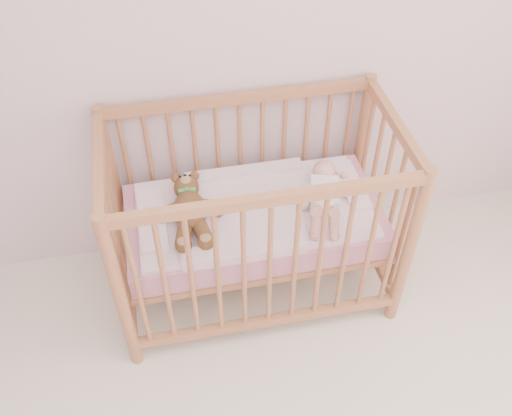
{
  "coord_description": "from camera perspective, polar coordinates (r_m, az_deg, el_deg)",
  "views": [
    {
      "loc": [
        -0.35,
        -0.28,
        2.48
      ],
      "look_at": [
        0.03,
        1.55,
        0.62
      ],
      "focal_mm": 40.0,
      "sensor_mm": 36.0,
      "label": 1
    }
  ],
  "objects": [
    {
      "name": "baby",
      "position": [
        2.72,
        6.87,
        1.66
      ],
      "size": [
        0.38,
        0.56,
        0.12
      ],
      "primitive_type": null,
      "rotation": [
        0.0,
        0.0,
        -0.27
      ],
      "color": "silver",
      "rests_on": "blanket"
    },
    {
      "name": "blanket",
      "position": [
        2.72,
        -0.21,
        -0.17
      ],
      "size": [
        1.1,
        0.58,
        0.06
      ],
      "primitive_type": null,
      "color": "pink",
      "rests_on": "mattress"
    },
    {
      "name": "teddy_bear",
      "position": [
        2.62,
        -6.64,
        -0.09
      ],
      "size": [
        0.35,
        0.49,
        0.13
      ],
      "primitive_type": null,
      "rotation": [
        0.0,
        0.0,
        -0.01
      ],
      "color": "brown",
      "rests_on": "blanket"
    },
    {
      "name": "crib",
      "position": [
        2.76,
        -0.21,
        -1.05
      ],
      "size": [
        1.36,
        0.76,
        1.0
      ],
      "primitive_type": null,
      "color": "#B5724D",
      "rests_on": "floor"
    },
    {
      "name": "mattress",
      "position": [
        2.77,
        -0.21,
        -1.27
      ],
      "size": [
        1.22,
        0.62,
        0.13
      ],
      "primitive_type": "cube",
      "color": "#CA7D8B",
      "rests_on": "crib"
    },
    {
      "name": "wall_back",
      "position": [
        2.57,
        -2.72,
        18.7
      ],
      "size": [
        4.0,
        0.02,
        2.7
      ],
      "primitive_type": "cube",
      "color": "silver",
      "rests_on": "floor"
    }
  ]
}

